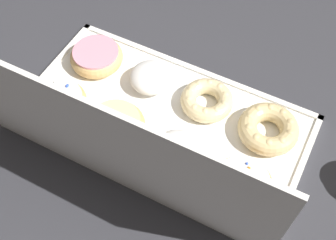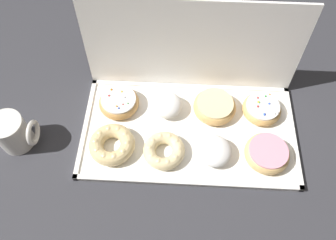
{
  "view_description": "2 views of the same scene",
  "coord_description": "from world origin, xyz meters",
  "px_view_note": "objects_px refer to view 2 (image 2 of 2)",
  "views": [
    {
      "loc": [
        -0.24,
        0.45,
        0.75
      ],
      "look_at": [
        -0.02,
        0.02,
        0.05
      ],
      "focal_mm": 47.53,
      "sensor_mm": 36.0,
      "label": 1
    },
    {
      "loc": [
        -0.03,
        -0.43,
        0.79
      ],
      "look_at": [
        -0.06,
        0.01,
        0.04
      ],
      "focal_mm": 35.07,
      "sensor_mm": 36.0,
      "label": 2
    }
  ],
  "objects_px": {
    "cruller_donut_1": "(164,150)",
    "glazed_ring_donut_6": "(215,106)",
    "pink_frosted_donut_3": "(267,153)",
    "sprinkle_donut_7": "(262,109)",
    "donut_box": "(188,131)",
    "cruller_donut_0": "(112,144)",
    "powdered_filled_donut_5": "(167,105)",
    "sprinkle_donut_4": "(119,102)",
    "coffee_mug": "(13,132)",
    "powdered_filled_donut_2": "(214,151)"
  },
  "relations": [
    {
      "from": "donut_box",
      "to": "coffee_mug",
      "type": "relative_size",
      "value": 5.43
    },
    {
      "from": "sprinkle_donut_4",
      "to": "cruller_donut_0",
      "type": "bearing_deg",
      "value": -90.48
    },
    {
      "from": "cruller_donut_0",
      "to": "sprinkle_donut_7",
      "type": "distance_m",
      "value": 0.42
    },
    {
      "from": "cruller_donut_0",
      "to": "cruller_donut_1",
      "type": "xyz_separation_m",
      "value": [
        0.14,
        -0.01,
        -0.0
      ]
    },
    {
      "from": "pink_frosted_donut_3",
      "to": "sprinkle_donut_4",
      "type": "bearing_deg",
      "value": 160.97
    },
    {
      "from": "donut_box",
      "to": "cruller_donut_0",
      "type": "relative_size",
      "value": 4.8
    },
    {
      "from": "glazed_ring_donut_6",
      "to": "sprinkle_donut_7",
      "type": "xyz_separation_m",
      "value": [
        0.13,
        0.0,
        -0.0
      ]
    },
    {
      "from": "glazed_ring_donut_6",
      "to": "powdered_filled_donut_5",
      "type": "bearing_deg",
      "value": -177.93
    },
    {
      "from": "powdered_filled_donut_5",
      "to": "glazed_ring_donut_6",
      "type": "height_order",
      "value": "powdered_filled_donut_5"
    },
    {
      "from": "donut_box",
      "to": "powdered_filled_donut_5",
      "type": "bearing_deg",
      "value": 133.66
    },
    {
      "from": "donut_box",
      "to": "sprinkle_donut_7",
      "type": "height_order",
      "value": "sprinkle_donut_7"
    },
    {
      "from": "sprinkle_donut_4",
      "to": "coffee_mug",
      "type": "relative_size",
      "value": 1.06
    },
    {
      "from": "pink_frosted_donut_3",
      "to": "sprinkle_donut_7",
      "type": "distance_m",
      "value": 0.14
    },
    {
      "from": "cruller_donut_0",
      "to": "coffee_mug",
      "type": "bearing_deg",
      "value": 177.62
    },
    {
      "from": "powdered_filled_donut_2",
      "to": "sprinkle_donut_7",
      "type": "distance_m",
      "value": 0.19
    },
    {
      "from": "cruller_donut_1",
      "to": "sprinkle_donut_4",
      "type": "height_order",
      "value": "sprinkle_donut_4"
    },
    {
      "from": "donut_box",
      "to": "coffee_mug",
      "type": "distance_m",
      "value": 0.46
    },
    {
      "from": "powdered_filled_donut_2",
      "to": "powdered_filled_donut_5",
      "type": "height_order",
      "value": "powdered_filled_donut_5"
    },
    {
      "from": "cruller_donut_0",
      "to": "powdered_filled_donut_2",
      "type": "relative_size",
      "value": 1.33
    },
    {
      "from": "cruller_donut_1",
      "to": "glazed_ring_donut_6",
      "type": "relative_size",
      "value": 0.91
    },
    {
      "from": "powdered_filled_donut_2",
      "to": "donut_box",
      "type": "bearing_deg",
      "value": 134.03
    },
    {
      "from": "cruller_donut_0",
      "to": "sprinkle_donut_4",
      "type": "distance_m",
      "value": 0.13
    },
    {
      "from": "cruller_donut_0",
      "to": "glazed_ring_donut_6",
      "type": "xyz_separation_m",
      "value": [
        0.27,
        0.13,
        -0.0
      ]
    },
    {
      "from": "powdered_filled_donut_5",
      "to": "glazed_ring_donut_6",
      "type": "xyz_separation_m",
      "value": [
        0.13,
        0.0,
        -0.0
      ]
    },
    {
      "from": "pink_frosted_donut_3",
      "to": "sprinkle_donut_7",
      "type": "height_order",
      "value": "sprinkle_donut_7"
    },
    {
      "from": "donut_box",
      "to": "cruller_donut_0",
      "type": "height_order",
      "value": "cruller_donut_0"
    },
    {
      "from": "donut_box",
      "to": "powdered_filled_donut_2",
      "type": "height_order",
      "value": "powdered_filled_donut_2"
    },
    {
      "from": "powdered_filled_donut_5",
      "to": "powdered_filled_donut_2",
      "type": "bearing_deg",
      "value": -46.15
    },
    {
      "from": "powdered_filled_donut_2",
      "to": "powdered_filled_donut_5",
      "type": "xyz_separation_m",
      "value": [
        -0.13,
        0.13,
        0.0
      ]
    },
    {
      "from": "glazed_ring_donut_6",
      "to": "powdered_filled_donut_2",
      "type": "bearing_deg",
      "value": -91.7
    },
    {
      "from": "cruller_donut_0",
      "to": "powdered_filled_donut_5",
      "type": "height_order",
      "value": "powdered_filled_donut_5"
    },
    {
      "from": "cruller_donut_0",
      "to": "coffee_mug",
      "type": "xyz_separation_m",
      "value": [
        -0.25,
        0.01,
        0.02
      ]
    },
    {
      "from": "powdered_filled_donut_2",
      "to": "pink_frosted_donut_3",
      "type": "bearing_deg",
      "value": 0.62
    },
    {
      "from": "powdered_filled_donut_2",
      "to": "pink_frosted_donut_3",
      "type": "distance_m",
      "value": 0.14
    },
    {
      "from": "cruller_donut_1",
      "to": "sprinkle_donut_4",
      "type": "bearing_deg",
      "value": 133.46
    },
    {
      "from": "powdered_filled_donut_5",
      "to": "cruller_donut_0",
      "type": "bearing_deg",
      "value": -137.2
    },
    {
      "from": "sprinkle_donut_4",
      "to": "coffee_mug",
      "type": "xyz_separation_m",
      "value": [
        -0.26,
        -0.12,
        0.02
      ]
    },
    {
      "from": "cruller_donut_1",
      "to": "glazed_ring_donut_6",
      "type": "bearing_deg",
      "value": 46.77
    },
    {
      "from": "cruller_donut_0",
      "to": "powdered_filled_donut_5",
      "type": "xyz_separation_m",
      "value": [
        0.14,
        0.13,
        0.0
      ]
    },
    {
      "from": "powdered_filled_donut_5",
      "to": "coffee_mug",
      "type": "relative_size",
      "value": 0.79
    },
    {
      "from": "sprinkle_donut_7",
      "to": "powdered_filled_donut_5",
      "type": "bearing_deg",
      "value": -178.9
    },
    {
      "from": "cruller_donut_1",
      "to": "powdered_filled_donut_2",
      "type": "height_order",
      "value": "powdered_filled_donut_2"
    },
    {
      "from": "donut_box",
      "to": "powdered_filled_donut_2",
      "type": "xyz_separation_m",
      "value": [
        0.07,
        -0.07,
        0.03
      ]
    },
    {
      "from": "powdered_filled_donut_2",
      "to": "sprinkle_donut_4",
      "type": "bearing_deg",
      "value": 152.17
    },
    {
      "from": "sprinkle_donut_4",
      "to": "powdered_filled_donut_5",
      "type": "bearing_deg",
      "value": -2.67
    },
    {
      "from": "glazed_ring_donut_6",
      "to": "sprinkle_donut_7",
      "type": "height_order",
      "value": "same"
    },
    {
      "from": "pink_frosted_donut_3",
      "to": "sprinkle_donut_4",
      "type": "height_order",
      "value": "sprinkle_donut_4"
    },
    {
      "from": "cruller_donut_1",
      "to": "sprinkle_donut_7",
      "type": "distance_m",
      "value": 0.3
    },
    {
      "from": "cruller_donut_0",
      "to": "cruller_donut_1",
      "type": "bearing_deg",
      "value": -3.87
    },
    {
      "from": "cruller_donut_0",
      "to": "sprinkle_donut_7",
      "type": "xyz_separation_m",
      "value": [
        0.4,
        0.13,
        -0.0
      ]
    }
  ]
}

